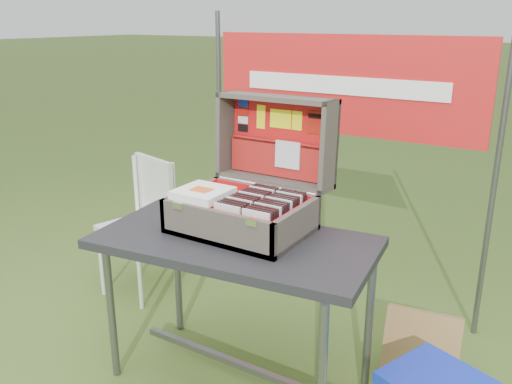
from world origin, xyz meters
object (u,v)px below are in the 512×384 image
Objects in this scene: suitcase at (248,167)px; cardboard_box at (421,350)px; chair at (136,229)px; table at (236,315)px.

suitcase is 1.18m from cardboard_box.
chair is 2.30× the size of cardboard_box.
table is 0.68m from suitcase.
chair is at bearing 149.41° from table.
cardboard_box is (0.72, 0.47, -0.20)m from table.
table is at bearing -153.96° from cardboard_box.
suitcase is 0.69× the size of chair.
table is 0.88m from cardboard_box.
table is 1.44× the size of chair.
suitcase is (-0.02, 0.15, 0.66)m from table.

